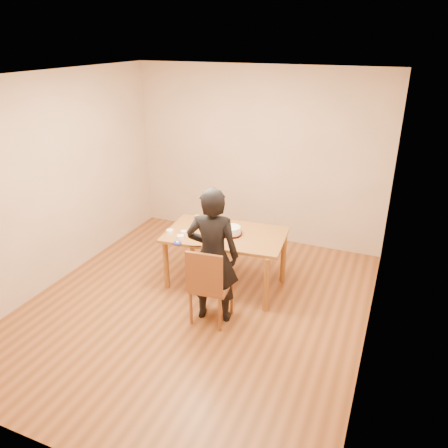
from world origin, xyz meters
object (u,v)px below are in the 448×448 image
at_px(dining_chair, 212,286).
at_px(cake_plate, 231,234).
at_px(dining_table, 226,235).
at_px(cake, 231,230).
at_px(person, 213,256).

xyz_separation_m(dining_chair, cake_plate, (-0.07, 0.77, 0.31)).
bearing_deg(cake_plate, dining_chair, -84.95).
height_order(dining_table, cake_plate, cake_plate).
height_order(cake, person, person).
bearing_deg(cake_plate, person, -84.64).
xyz_separation_m(dining_chair, cake, (-0.07, 0.77, 0.36)).
relative_size(dining_table, person, 0.93).
xyz_separation_m(dining_table, cake_plate, (0.08, -0.00, 0.03)).
xyz_separation_m(cake_plate, person, (0.07, -0.73, 0.05)).
distance_m(cake, person, 0.73).
bearing_deg(cake, dining_table, 177.74).
relative_size(dining_chair, cake, 1.74).
bearing_deg(dining_chair, person, 84.44).
bearing_deg(dining_table, person, -84.09).
bearing_deg(person, dining_chair, 77.68).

